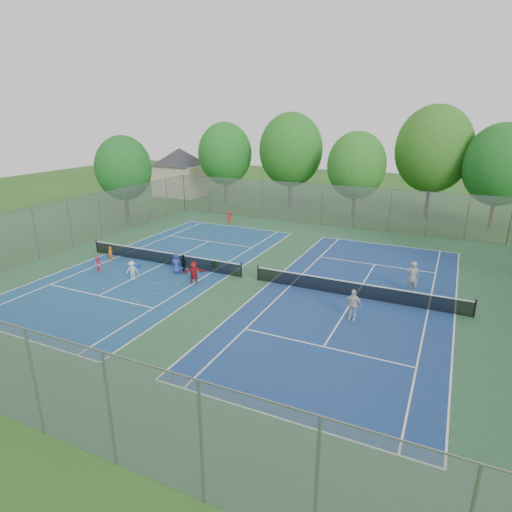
% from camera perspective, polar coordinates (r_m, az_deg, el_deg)
% --- Properties ---
extents(ground, '(120.00, 120.00, 0.00)m').
position_cam_1_polar(ground, '(28.40, -0.86, -3.07)').
color(ground, '#28561B').
rests_on(ground, ground).
extents(court_pad, '(32.00, 32.00, 0.01)m').
position_cam_1_polar(court_pad, '(28.40, -0.86, -3.05)').
color(court_pad, '#295736').
rests_on(court_pad, ground).
extents(court_left, '(10.97, 23.77, 0.01)m').
position_cam_1_polar(court_left, '(31.91, -12.23, -1.01)').
color(court_left, navy).
rests_on(court_left, court_pad).
extents(court_right, '(10.97, 23.77, 0.01)m').
position_cam_1_polar(court_right, '(26.30, 13.03, -5.33)').
color(court_right, navy).
rests_on(court_right, court_pad).
extents(net_left, '(12.87, 0.10, 0.91)m').
position_cam_1_polar(net_left, '(31.77, -12.28, -0.27)').
color(net_left, black).
rests_on(net_left, ground).
extents(net_right, '(12.87, 0.10, 0.91)m').
position_cam_1_polar(net_right, '(26.13, 13.10, -4.44)').
color(net_right, black).
rests_on(net_right, ground).
extents(fence_north, '(32.00, 0.10, 4.00)m').
position_cam_1_polar(fence_north, '(42.24, 8.77, 6.71)').
color(fence_north, gray).
rests_on(fence_north, ground).
extents(fence_south, '(32.00, 0.10, 4.00)m').
position_cam_1_polar(fence_south, '(16.30, -27.39, -14.84)').
color(fence_south, gray).
rests_on(fence_south, ground).
extents(fence_west, '(0.10, 32.00, 4.00)m').
position_cam_1_polar(fence_west, '(37.39, -23.54, 3.87)').
color(fence_west, gray).
rests_on(fence_west, ground).
extents(house, '(11.03, 11.03, 7.30)m').
position_cam_1_polar(house, '(58.73, -10.12, 12.05)').
color(house, '#B7A88C').
rests_on(house, ground).
extents(tree_nw, '(6.40, 6.40, 9.58)m').
position_cam_1_polar(tree_nw, '(52.63, -4.16, 13.42)').
color(tree_nw, '#443326').
rests_on(tree_nw, ground).
extents(tree_nl, '(7.20, 7.20, 10.69)m').
position_cam_1_polar(tree_nl, '(50.10, 4.66, 13.91)').
color(tree_nl, '#443326').
rests_on(tree_nl, ground).
extents(tree_nc, '(6.00, 6.00, 8.85)m').
position_cam_1_polar(tree_nc, '(46.03, 13.26, 11.67)').
color(tree_nc, '#443326').
rests_on(tree_nc, ground).
extents(tree_nr, '(7.60, 7.60, 11.42)m').
position_cam_1_polar(tree_nr, '(47.92, 22.61, 13.01)').
color(tree_nr, '#443326').
rests_on(tree_nr, ground).
extents(tree_ne, '(6.60, 6.60, 9.77)m').
position_cam_1_polar(tree_ne, '(46.06, 29.82, 10.50)').
color(tree_ne, '#443326').
rests_on(tree_ne, ground).
extents(tree_side_w, '(5.60, 5.60, 8.47)m').
position_cam_1_polar(tree_side_w, '(45.87, -17.25, 11.13)').
color(tree_side_w, '#443326').
rests_on(tree_side_w, ground).
extents(ball_crate, '(0.40, 0.40, 0.29)m').
position_cam_1_polar(ball_crate, '(31.48, -15.51, -1.30)').
color(ball_crate, '#163FAA').
rests_on(ball_crate, ground).
extents(ball_hopper, '(0.31, 0.31, 0.57)m').
position_cam_1_polar(ball_hopper, '(30.46, -5.54, -1.07)').
color(ball_hopper, '#24852F').
rests_on(ball_hopper, ground).
extents(student_a, '(0.42, 0.28, 1.14)m').
position_cam_1_polar(student_a, '(33.32, -18.83, 0.24)').
color(student_a, orange).
rests_on(student_a, ground).
extents(student_b, '(0.61, 0.49, 1.20)m').
position_cam_1_polar(student_b, '(31.13, -20.29, -1.12)').
color(student_b, '#DD5677').
rests_on(student_b, ground).
extents(student_c, '(0.95, 0.79, 1.27)m').
position_cam_1_polar(student_c, '(29.25, -16.18, -1.84)').
color(student_c, silver).
rests_on(student_c, ground).
extents(student_d, '(0.76, 0.55, 1.20)m').
position_cam_1_polar(student_d, '(30.03, -9.66, -0.91)').
color(student_d, black).
rests_on(student_d, ground).
extents(student_e, '(0.77, 0.58, 1.43)m').
position_cam_1_polar(student_e, '(29.66, -10.58, -0.97)').
color(student_e, '#293999').
rests_on(student_e, ground).
extents(student_f, '(1.42, 1.22, 1.54)m').
position_cam_1_polar(student_f, '(27.64, -8.31, -2.17)').
color(student_f, maroon).
rests_on(student_f, ground).
extents(child_far_baseline, '(0.86, 0.53, 1.27)m').
position_cam_1_polar(child_far_baseline, '(42.57, -3.53, 5.09)').
color(child_far_baseline, red).
rests_on(child_far_baseline, ground).
extents(instructor, '(0.78, 0.57, 1.99)m').
position_cam_1_polar(instructor, '(27.67, 20.13, -2.62)').
color(instructor, gray).
rests_on(instructor, ground).
extents(teen_court_b, '(1.03, 0.48, 1.72)m').
position_cam_1_polar(teen_court_b, '(23.18, 12.76, -6.35)').
color(teen_court_b, beige).
rests_on(teen_court_b, ground).
extents(tennis_ball_0, '(0.07, 0.07, 0.07)m').
position_cam_1_polar(tennis_ball_0, '(27.86, -10.36, -3.74)').
color(tennis_ball_0, '#B9DC33').
rests_on(tennis_ball_0, ground).
extents(tennis_ball_1, '(0.07, 0.07, 0.07)m').
position_cam_1_polar(tennis_ball_1, '(28.26, -13.25, -3.62)').
color(tennis_ball_1, '#C2E034').
rests_on(tennis_ball_1, ground).
extents(tennis_ball_2, '(0.07, 0.07, 0.07)m').
position_cam_1_polar(tennis_ball_2, '(30.18, -22.64, -3.16)').
color(tennis_ball_2, '#B9DC33').
rests_on(tennis_ball_2, ground).
extents(tennis_ball_3, '(0.07, 0.07, 0.07)m').
position_cam_1_polar(tennis_ball_3, '(26.24, -16.02, -5.60)').
color(tennis_ball_3, '#BCDD33').
rests_on(tennis_ball_3, ground).
extents(tennis_ball_4, '(0.07, 0.07, 0.07)m').
position_cam_1_polar(tennis_ball_4, '(28.32, -19.65, -4.18)').
color(tennis_ball_4, '#A5C22D').
rests_on(tennis_ball_4, ground).
extents(tennis_ball_5, '(0.07, 0.07, 0.07)m').
position_cam_1_polar(tennis_ball_5, '(25.83, -15.51, -5.95)').
color(tennis_ball_5, gold).
rests_on(tennis_ball_5, ground).
extents(tennis_ball_6, '(0.07, 0.07, 0.07)m').
position_cam_1_polar(tennis_ball_6, '(28.23, -12.91, -3.62)').
color(tennis_ball_6, '#D2F438').
rests_on(tennis_ball_6, ground).
extents(tennis_ball_7, '(0.07, 0.07, 0.07)m').
position_cam_1_polar(tennis_ball_7, '(31.41, -18.38, -1.83)').
color(tennis_ball_7, '#CCE836').
rests_on(tennis_ball_7, ground).
extents(tennis_ball_8, '(0.07, 0.07, 0.07)m').
position_cam_1_polar(tennis_ball_8, '(32.35, -20.48, -1.49)').
color(tennis_ball_8, '#A5C92E').
rests_on(tennis_ball_8, ground).
extents(tennis_ball_9, '(0.07, 0.07, 0.07)m').
position_cam_1_polar(tennis_ball_9, '(31.68, -19.09, -1.74)').
color(tennis_ball_9, '#B4D130').
rests_on(tennis_ball_9, ground).
extents(tennis_ball_10, '(0.07, 0.07, 0.07)m').
position_cam_1_polar(tennis_ball_10, '(31.73, -15.12, -1.32)').
color(tennis_ball_10, '#C7D331').
rests_on(tennis_ball_10, ground).
extents(tennis_ball_11, '(0.07, 0.07, 0.07)m').
position_cam_1_polar(tennis_ball_11, '(26.70, -12.99, -4.91)').
color(tennis_ball_11, '#E0ED37').
rests_on(tennis_ball_11, ground).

